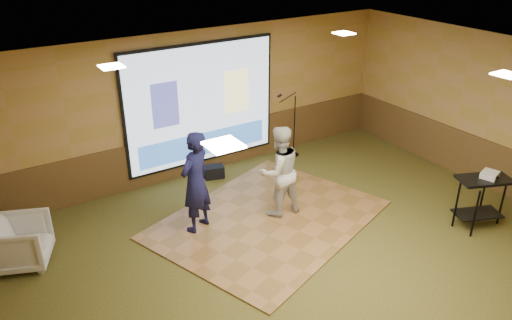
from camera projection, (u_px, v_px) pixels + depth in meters
ground at (302, 251)px, 8.12m from camera, size 9.00×9.00×0.00m
room_shell at (308, 132)px, 7.22m from camera, size 9.04×7.04×3.02m
wainscot_back at (203, 150)px, 10.57m from camera, size 9.00×0.04×0.95m
wainscot_right at (479, 161)px, 10.09m from camera, size 0.04×7.00×0.95m
projector_screen at (202, 106)px, 10.10m from camera, size 3.32×0.06×2.52m
downlight_nw at (112, 66)px, 7.14m from camera, size 0.32×0.32×0.02m
downlight_ne at (344, 33)px, 9.28m from camera, size 0.32×0.32×0.02m
downlight_sw at (224, 145)px, 4.63m from camera, size 0.32×0.32×0.02m
downlight_se at (507, 75)px, 6.77m from camera, size 0.32×0.32×0.02m
dance_floor at (269, 219)px, 8.96m from camera, size 4.63×4.06×0.03m
player_left at (195, 182)px, 8.31m from camera, size 0.78×0.67×1.80m
player_right at (279, 171)px, 8.79m from camera, size 0.85×0.68×1.68m
av_table at (482, 193)px, 8.54m from camera, size 0.88×0.47×0.93m
projector at (490, 175)px, 8.43m from camera, size 0.36×0.32×0.10m
mic_stand at (292, 136)px, 11.23m from camera, size 0.60×0.25×1.53m
banquet_chair at (20, 243)px, 7.67m from camera, size 1.09×1.08×0.77m
duffel_bag at (214, 172)px, 10.42m from camera, size 0.46×0.37×0.25m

